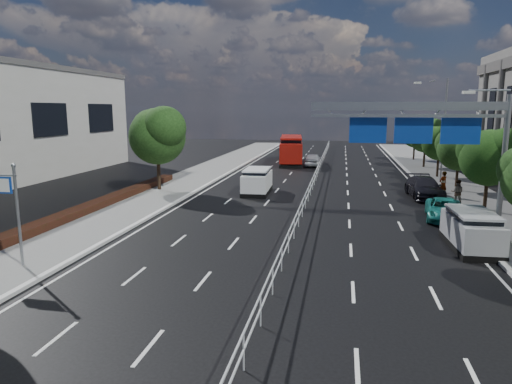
# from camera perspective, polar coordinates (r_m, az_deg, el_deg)

# --- Properties ---
(ground) EXTENTS (160.00, 160.00, 0.00)m
(ground) POSITION_cam_1_polar(r_m,az_deg,el_deg) (17.20, 2.48, -11.69)
(ground) COLOR black
(ground) RESTS_ON ground
(sidewalk_near) EXTENTS (5.00, 140.00, 0.14)m
(sidewalk_near) POSITION_cam_1_polar(r_m,az_deg,el_deg) (21.88, -29.20, -7.97)
(sidewalk_near) COLOR slate
(sidewalk_near) RESTS_ON ground
(kerb_near) EXTENTS (0.25, 140.00, 0.15)m
(kerb_near) POSITION_cam_1_polar(r_m,az_deg,el_deg) (20.40, -23.73, -8.79)
(kerb_near) COLOR silver
(kerb_near) RESTS_ON ground
(median_fence) EXTENTS (0.05, 85.00, 1.02)m
(median_fence) POSITION_cam_1_polar(r_m,az_deg,el_deg) (38.81, 7.26, 1.47)
(median_fence) COLOR silver
(median_fence) RESTS_ON ground
(hedge_near) EXTENTS (1.00, 36.00, 0.44)m
(hedge_near) POSITION_cam_1_polar(r_m,az_deg,el_deg) (26.66, -25.41, -3.89)
(hedge_near) COLOR black
(hedge_near) RESTS_ON sidewalk_near
(toilet_sign) EXTENTS (1.62, 0.18, 4.34)m
(toilet_sign) POSITION_cam_1_polar(r_m,az_deg,el_deg) (20.87, -28.73, -0.62)
(toilet_sign) COLOR gray
(toilet_sign) RESTS_ON ground
(overhead_gantry) EXTENTS (10.24, 0.38, 7.45)m
(overhead_gantry) POSITION_cam_1_polar(r_m,az_deg,el_deg) (26.25, 20.76, 7.83)
(overhead_gantry) COLOR gray
(overhead_gantry) RESTS_ON ground
(streetlight_far) EXTENTS (2.78, 2.40, 9.00)m
(streetlight_far) POSITION_cam_1_polar(r_m,az_deg,el_deg) (42.62, 22.09, 7.92)
(streetlight_far) COLOR gray
(streetlight_far) RESTS_ON ground
(near_tree_back) EXTENTS (4.84, 4.51, 6.69)m
(near_tree_back) POSITION_cam_1_polar(r_m,az_deg,el_deg) (36.66, -12.17, 7.23)
(near_tree_back) COLOR black
(near_tree_back) RESTS_ON ground
(far_tree_d) EXTENTS (3.85, 3.59, 5.34)m
(far_tree_d) POSITION_cam_1_polar(r_m,az_deg,el_deg) (31.70, 27.23, 4.20)
(far_tree_d) COLOR black
(far_tree_d) RESTS_ON ground
(far_tree_e) EXTENTS (3.63, 3.38, 5.13)m
(far_tree_e) POSITION_cam_1_polar(r_m,az_deg,el_deg) (38.94, 24.14, 5.18)
(far_tree_e) COLOR black
(far_tree_e) RESTS_ON ground
(far_tree_f) EXTENTS (3.52, 3.28, 5.02)m
(far_tree_f) POSITION_cam_1_polar(r_m,az_deg,el_deg) (46.25, 22.02, 5.92)
(far_tree_f) COLOR black
(far_tree_f) RESTS_ON ground
(far_tree_g) EXTENTS (3.96, 3.69, 5.45)m
(far_tree_g) POSITION_cam_1_polar(r_m,az_deg,el_deg) (53.60, 20.51, 6.80)
(far_tree_g) COLOR black
(far_tree_g) RESTS_ON ground
(far_tree_h) EXTENTS (3.41, 3.18, 4.91)m
(far_tree_h) POSITION_cam_1_polar(r_m,az_deg,el_deg) (61.01, 19.31, 6.92)
(far_tree_h) COLOR black
(far_tree_h) RESTS_ON ground
(white_minivan) EXTENTS (2.08, 4.51, 1.93)m
(white_minivan) POSITION_cam_1_polar(r_m,az_deg,el_deg) (35.29, 0.14, 1.37)
(white_minivan) COLOR black
(white_minivan) RESTS_ON ground
(red_bus) EXTENTS (3.67, 10.99, 3.22)m
(red_bus) POSITION_cam_1_polar(r_m,az_deg,el_deg) (55.48, 4.42, 5.37)
(red_bus) COLOR black
(red_bus) RESTS_ON ground
(near_car_silver) EXTENTS (1.81, 4.40, 1.49)m
(near_car_silver) POSITION_cam_1_polar(r_m,az_deg,el_deg) (52.61, 7.12, 4.03)
(near_car_silver) COLOR #B9BBC1
(near_car_silver) RESTS_ON ground
(near_car_dark) EXTENTS (1.92, 4.75, 1.53)m
(near_car_dark) POSITION_cam_1_polar(r_m,az_deg,el_deg) (73.56, 3.98, 5.88)
(near_car_dark) COLOR black
(near_car_dark) RESTS_ON ground
(silver_minivan) EXTENTS (1.98, 4.39, 1.80)m
(silver_minivan) POSITION_cam_1_polar(r_m,az_deg,el_deg) (23.56, 25.33, -4.34)
(silver_minivan) COLOR black
(silver_minivan) RESTS_ON ground
(parked_car_teal) EXTENTS (2.61, 4.66, 1.23)m
(parked_car_teal) POSITION_cam_1_polar(r_m,az_deg,el_deg) (29.04, 22.52, -2.06)
(parked_car_teal) COLOR #1A756D
(parked_car_teal) RESTS_ON ground
(parked_car_dark) EXTENTS (2.45, 5.35, 1.52)m
(parked_car_dark) POSITION_cam_1_polar(r_m,az_deg,el_deg) (35.77, 20.30, 0.53)
(parked_car_dark) COLOR black
(parked_car_dark) RESTS_ON ground
(pedestrian_a) EXTENTS (0.80, 0.76, 1.84)m
(pedestrian_a) POSITION_cam_1_polar(r_m,az_deg,el_deg) (36.05, 22.34, 0.96)
(pedestrian_a) COLOR gray
(pedestrian_a) RESTS_ON sidewalk_far
(pedestrian_b) EXTENTS (0.97, 0.85, 1.70)m
(pedestrian_b) POSITION_cam_1_polar(r_m,az_deg,el_deg) (33.17, 23.84, -0.03)
(pedestrian_b) COLOR gray
(pedestrian_b) RESTS_ON sidewalk_far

